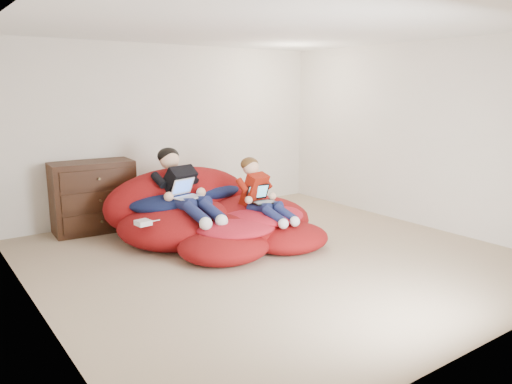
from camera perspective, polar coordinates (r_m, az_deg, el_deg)
name	(u,v)px	position (r m, az deg, el deg)	size (l,w,h in m)	color
room_shell	(273,238)	(5.66, 1.97, -5.26)	(5.10, 5.10, 2.77)	tan
dresser	(93,197)	(6.95, -18.10, -0.50)	(1.07, 0.61, 0.94)	black
beanbag_pile	(211,217)	(6.37, -5.12, -2.83)	(2.50, 2.35, 0.93)	maroon
cream_pillow	(155,185)	(6.76, -11.52, 0.82)	(0.49, 0.31, 0.31)	silver
older_boy	(182,185)	(6.18, -8.48, 0.75)	(0.45, 1.31, 0.81)	black
younger_boy	(260,191)	(6.13, 0.47, 0.13)	(0.38, 0.97, 0.73)	maroon
laptop_white	(186,192)	(6.10, -7.98, -0.05)	(0.36, 0.39, 0.22)	white
laptop_black	(261,198)	(6.13, 0.62, -0.66)	(0.32, 0.33, 0.21)	black
power_adapter	(143,223)	(5.66, -12.78, -3.44)	(0.15, 0.15, 0.06)	white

